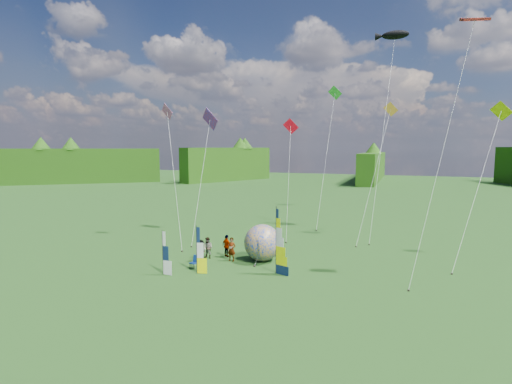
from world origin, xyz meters
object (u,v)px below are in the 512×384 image
(spectator_c, at_px, (201,250))
(camp_chair, at_px, (194,262))
(feather_banner_main, at_px, (276,241))
(side_banner_left, at_px, (197,250))
(side_banner_far, at_px, (163,253))
(spectator_b, at_px, (208,248))
(spectator_a, at_px, (232,249))
(spectator_d, at_px, (227,246))
(bol_inflatable, at_px, (262,243))
(kite_whale, at_px, (384,121))

(spectator_c, height_order, camp_chair, spectator_c)
(feather_banner_main, height_order, camp_chair, feather_banner_main)
(side_banner_left, height_order, camp_chair, side_banner_left)
(side_banner_far, relative_size, spectator_b, 1.79)
(spectator_a, distance_m, spectator_d, 1.21)
(feather_banner_main, distance_m, camp_chair, 6.11)
(bol_inflatable, relative_size, kite_whale, 0.13)
(spectator_a, relative_size, spectator_d, 1.02)
(camp_chair, distance_m, kite_whale, 23.17)
(side_banner_far, height_order, spectator_d, side_banner_far)
(feather_banner_main, xyz_separation_m, side_banner_left, (-5.02, -1.90, -0.63))
(spectator_b, height_order, spectator_d, spectator_d)
(spectator_b, distance_m, spectator_d, 1.49)
(side_banner_far, distance_m, kite_whale, 24.81)
(spectator_a, distance_m, spectator_b, 2.00)
(bol_inflatable, height_order, spectator_c, bol_inflatable)
(feather_banner_main, bearing_deg, camp_chair, -150.76)
(bol_inflatable, height_order, camp_chair, bol_inflatable)
(spectator_c, relative_size, kite_whale, 0.07)
(spectator_b, bearing_deg, feather_banner_main, -8.20)
(spectator_c, xyz_separation_m, spectator_d, (1.35, 1.74, 0.06))
(feather_banner_main, height_order, spectator_c, feather_banner_main)
(spectator_d, bearing_deg, bol_inflatable, -150.67)
(bol_inflatable, bearing_deg, side_banner_left, -124.96)
(side_banner_far, distance_m, spectator_c, 3.88)
(feather_banner_main, relative_size, spectator_c, 2.74)
(bol_inflatable, distance_m, spectator_d, 3.00)
(side_banner_far, distance_m, spectator_b, 4.72)
(side_banner_far, xyz_separation_m, kite_whale, (12.81, 18.96, 9.59))
(spectator_c, bearing_deg, spectator_a, -66.70)
(side_banner_far, relative_size, kite_whale, 0.13)
(feather_banner_main, distance_m, spectator_c, 6.43)
(spectator_b, bearing_deg, kite_whale, 57.73)
(spectator_b, bearing_deg, bol_inflatable, 19.50)
(spectator_b, distance_m, spectator_c, 0.85)
(bol_inflatable, relative_size, spectator_b, 1.68)
(feather_banner_main, relative_size, spectator_b, 2.70)
(side_banner_far, distance_m, camp_chair, 2.49)
(spectator_a, xyz_separation_m, kite_whale, (9.81, 14.38, 10.17))
(side_banner_left, height_order, spectator_a, side_banner_left)
(spectator_c, bearing_deg, bol_inflatable, -66.01)
(side_banner_left, distance_m, camp_chair, 1.60)
(feather_banner_main, distance_m, spectator_d, 5.66)
(spectator_d, height_order, kite_whale, kite_whale)
(side_banner_left, relative_size, bol_inflatable, 1.15)
(spectator_d, bearing_deg, side_banner_far, 97.68)
(feather_banner_main, xyz_separation_m, camp_chair, (-5.76, -1.04, -1.76))
(spectator_a, distance_m, spectator_c, 2.33)
(side_banner_left, height_order, spectator_d, side_banner_left)
(spectator_b, height_order, kite_whale, kite_whale)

